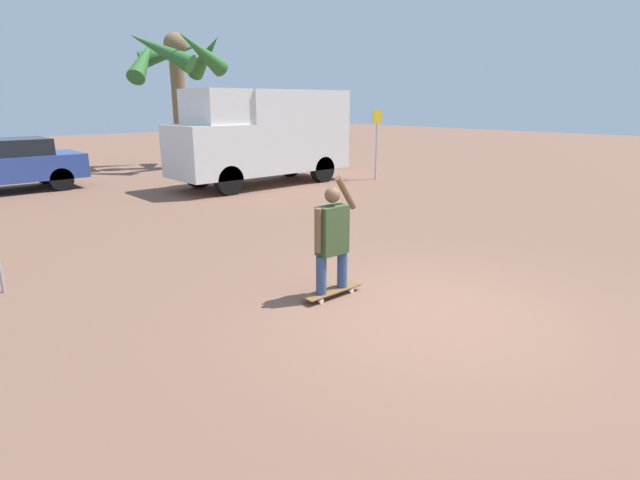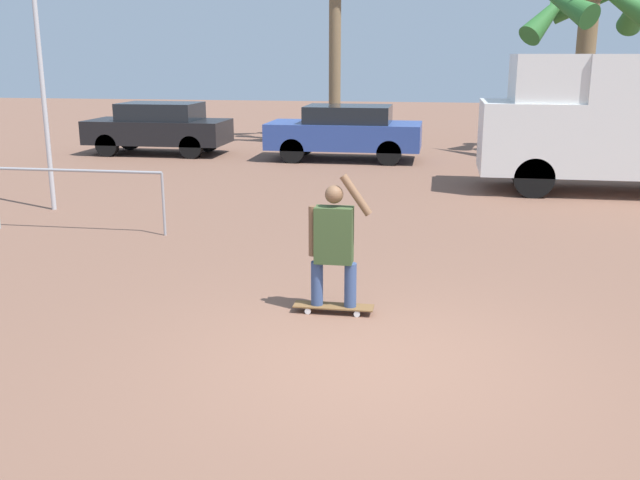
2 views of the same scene
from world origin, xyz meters
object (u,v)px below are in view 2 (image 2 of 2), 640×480
skateboard (334,307)px  parked_car_black (159,127)px  parked_car_blue (345,131)px  palm_tree_near_van (590,13)px  camper_van (626,118)px  person_skateboarder (334,240)px

skateboard → parked_car_black: parked_car_black is taller
parked_car_blue → palm_tree_near_van: 7.65m
skateboard → camper_van: 9.95m
person_skateboarder → camper_van: bearing=59.1°
parked_car_blue → parked_car_black: 5.71m
parked_car_blue → palm_tree_near_van: bearing=15.1°
skateboard → parked_car_black: size_ratio=0.22×
person_skateboarder → camper_van: 9.86m
skateboard → person_skateboarder: (-0.00, -0.00, 0.81)m
person_skateboarder → palm_tree_near_van: bearing=70.0°
skateboard → camper_van: bearing=59.1°
skateboard → palm_tree_near_van: 15.67m
palm_tree_near_van → person_skateboarder: bearing=-110.0°
camper_van → palm_tree_near_van: (0.14, 5.80, 2.45)m
person_skateboarder → camper_van: (5.05, 8.44, 0.73)m
person_skateboarder → parked_car_blue: bearing=96.9°
person_skateboarder → palm_tree_near_van: 15.48m
camper_van → palm_tree_near_van: 6.29m
palm_tree_near_van → parked_car_blue: bearing=-164.9°
parked_car_black → camper_van: bearing=-19.4°
parked_car_black → palm_tree_near_van: palm_tree_near_van is taller
skateboard → parked_car_blue: (-1.51, 12.43, 0.75)m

